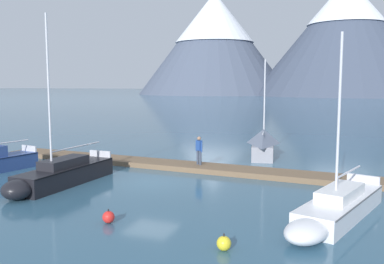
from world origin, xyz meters
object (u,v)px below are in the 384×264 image
(sailboat_mid_dock_starboard, at_px, (336,208))
(mooring_buoy_inner_mooring, at_px, (109,217))
(mooring_buoy_channel_marker, at_px, (224,243))
(person_on_dock, at_px, (199,149))
(sailboat_second_berth, at_px, (61,174))
(sailboat_mid_dock_port, at_px, (263,143))

(sailboat_mid_dock_starboard, relative_size, mooring_buoy_inner_mooring, 14.12)
(mooring_buoy_channel_marker, distance_m, mooring_buoy_inner_mooring, 4.80)
(person_on_dock, distance_m, mooring_buoy_channel_marker, 12.31)
(sailboat_second_berth, height_order, sailboat_mid_dock_port, sailboat_second_berth)
(sailboat_second_berth, bearing_deg, mooring_buoy_inner_mooring, -37.34)
(sailboat_mid_dock_port, distance_m, mooring_buoy_inner_mooring, 16.58)
(sailboat_mid_dock_starboard, bearing_deg, mooring_buoy_channel_marker, -126.27)
(mooring_buoy_inner_mooring, bearing_deg, person_on_dock, 91.07)
(sailboat_mid_dock_starboard, relative_size, mooring_buoy_channel_marker, 14.06)
(sailboat_mid_dock_port, xyz_separation_m, person_on_dock, (-2.65, -6.07, 0.32))
(person_on_dock, height_order, mooring_buoy_inner_mooring, person_on_dock)
(sailboat_mid_dock_port, relative_size, mooring_buoy_channel_marker, 12.72)
(sailboat_mid_dock_starboard, distance_m, person_on_dock, 10.67)
(sailboat_second_berth, height_order, sailboat_mid_dock_starboard, sailboat_second_berth)
(sailboat_mid_dock_starboard, xyz_separation_m, mooring_buoy_inner_mooring, (-7.80, -3.28, -0.27))
(mooring_buoy_channel_marker, height_order, mooring_buoy_inner_mooring, mooring_buoy_channel_marker)
(sailboat_mid_dock_starboard, bearing_deg, person_on_dock, 138.70)
(sailboat_mid_dock_starboard, xyz_separation_m, mooring_buoy_channel_marker, (-3.10, -4.22, -0.26))
(person_on_dock, bearing_deg, sailboat_mid_dock_port, 66.43)
(mooring_buoy_inner_mooring, bearing_deg, sailboat_mid_dock_starboard, 22.80)
(mooring_buoy_channel_marker, bearing_deg, sailboat_second_berth, 153.47)
(mooring_buoy_inner_mooring, bearing_deg, sailboat_second_berth, 142.66)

